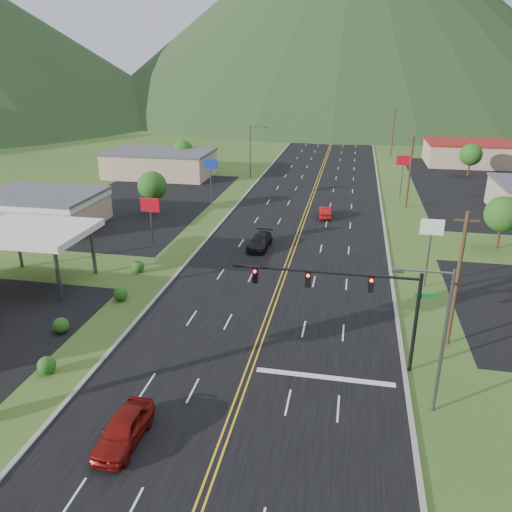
% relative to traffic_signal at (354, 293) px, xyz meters
% --- Properties ---
extents(traffic_signal, '(13.10, 0.43, 7.00)m').
position_rel_traffic_signal_xyz_m(traffic_signal, '(0.00, 0.00, 0.00)').
color(traffic_signal, black).
rests_on(traffic_signal, ground).
extents(streetlight_east, '(3.28, 0.25, 9.00)m').
position_rel_traffic_signal_xyz_m(streetlight_east, '(4.70, -4.00, -0.15)').
color(streetlight_east, '#59595E').
rests_on(streetlight_east, ground).
extents(streetlight_west, '(3.28, 0.25, 9.00)m').
position_rel_traffic_signal_xyz_m(streetlight_west, '(-18.16, 56.00, -0.15)').
color(streetlight_west, '#59595E').
rests_on(streetlight_west, ground).
extents(gas_canopy, '(10.00, 8.00, 5.30)m').
position_rel_traffic_signal_xyz_m(gas_canopy, '(-28.48, 8.00, -0.46)').
color(gas_canopy, white).
rests_on(gas_canopy, ground).
extents(building_west_mid, '(14.40, 10.40, 4.10)m').
position_rel_traffic_signal_xyz_m(building_west_mid, '(-38.48, 24.00, -3.06)').
color(building_west_mid, tan).
rests_on(building_west_mid, ground).
extents(building_west_far, '(18.40, 11.40, 4.50)m').
position_rel_traffic_signal_xyz_m(building_west_far, '(-34.48, 54.00, -3.07)').
color(building_west_far, tan).
rests_on(building_west_far, ground).
extents(building_east_far, '(16.40, 12.40, 4.50)m').
position_rel_traffic_signal_xyz_m(building_east_far, '(21.52, 76.00, -3.07)').
color(building_east_far, tan).
rests_on(building_east_far, ground).
extents(pole_sign_west_a, '(2.00, 0.18, 6.40)m').
position_rel_traffic_signal_xyz_m(pole_sign_west_a, '(-20.48, 16.00, -0.28)').
color(pole_sign_west_a, '#59595E').
rests_on(pole_sign_west_a, ground).
extents(pole_sign_west_b, '(2.00, 0.18, 6.40)m').
position_rel_traffic_signal_xyz_m(pole_sign_west_b, '(-20.48, 38.00, -0.28)').
color(pole_sign_west_b, '#59595E').
rests_on(pole_sign_west_b, ground).
extents(pole_sign_east_a, '(2.00, 0.18, 6.40)m').
position_rel_traffic_signal_xyz_m(pole_sign_east_a, '(6.52, 14.00, -0.28)').
color(pole_sign_east_a, '#59595E').
rests_on(pole_sign_east_a, ground).
extents(pole_sign_east_b, '(2.00, 0.18, 6.40)m').
position_rel_traffic_signal_xyz_m(pole_sign_east_b, '(6.52, 46.00, -0.28)').
color(pole_sign_east_b, '#59595E').
rests_on(pole_sign_east_b, ground).
extents(tree_west_a, '(3.84, 3.84, 5.82)m').
position_rel_traffic_signal_xyz_m(tree_west_a, '(-26.48, 31.00, -1.44)').
color(tree_west_a, '#382314').
rests_on(tree_west_a, ground).
extents(tree_west_b, '(3.84, 3.84, 5.82)m').
position_rel_traffic_signal_xyz_m(tree_west_b, '(-31.48, 58.00, -1.44)').
color(tree_west_b, '#382314').
rests_on(tree_west_b, ground).
extents(tree_east_a, '(3.84, 3.84, 5.82)m').
position_rel_traffic_signal_xyz_m(tree_east_a, '(15.52, 26.00, -1.44)').
color(tree_east_a, '#382314').
rests_on(tree_east_a, ground).
extents(tree_east_b, '(3.84, 3.84, 5.82)m').
position_rel_traffic_signal_xyz_m(tree_east_b, '(19.52, 64.00, -1.44)').
color(tree_east_b, '#382314').
rests_on(tree_east_b, ground).
extents(utility_pole_a, '(1.60, 0.28, 10.00)m').
position_rel_traffic_signal_xyz_m(utility_pole_a, '(7.02, 4.00, -0.20)').
color(utility_pole_a, '#382314').
rests_on(utility_pole_a, ground).
extents(utility_pole_b, '(1.60, 0.28, 10.00)m').
position_rel_traffic_signal_xyz_m(utility_pole_b, '(7.02, 41.00, -0.20)').
color(utility_pole_b, '#382314').
rests_on(utility_pole_b, ground).
extents(utility_pole_c, '(1.60, 0.28, 10.00)m').
position_rel_traffic_signal_xyz_m(utility_pole_c, '(7.02, 81.00, -0.20)').
color(utility_pole_c, '#382314').
rests_on(utility_pole_c, ground).
extents(utility_pole_d, '(1.60, 0.28, 10.00)m').
position_rel_traffic_signal_xyz_m(utility_pole_d, '(7.02, 121.00, -0.20)').
color(utility_pole_d, '#382314').
rests_on(utility_pole_d, ground).
extents(mountain_n, '(220.00, 220.00, 85.00)m').
position_rel_traffic_signal_xyz_m(mountain_n, '(-6.48, 206.00, 37.17)').
color(mountain_n, '#1A391A').
rests_on(mountain_n, ground).
extents(car_red_near, '(2.02, 4.85, 1.64)m').
position_rel_traffic_signal_xyz_m(car_red_near, '(-11.70, -9.99, -4.51)').
color(car_red_near, maroon).
rests_on(car_red_near, ground).
extents(car_dark_mid, '(2.34, 5.21, 1.48)m').
position_rel_traffic_signal_xyz_m(car_dark_mid, '(-10.12, 20.90, -4.59)').
color(car_dark_mid, black).
rests_on(car_dark_mid, ground).
extents(car_red_far, '(1.93, 4.41, 1.41)m').
position_rel_traffic_signal_xyz_m(car_red_far, '(-3.88, 34.02, -4.63)').
color(car_red_far, maroon).
rests_on(car_red_far, ground).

